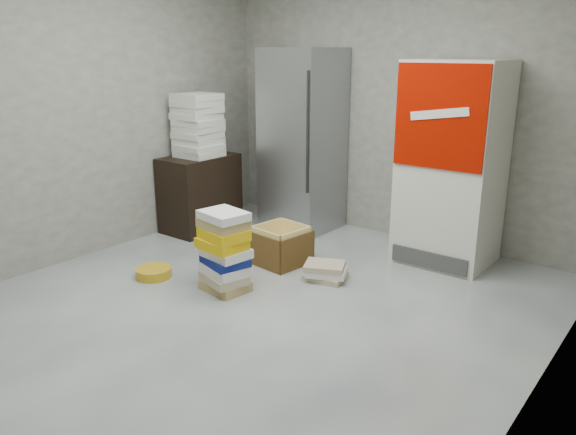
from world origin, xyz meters
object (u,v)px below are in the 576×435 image
(coke_cooler, at_px, (452,164))
(wood_shelf, at_px, (200,193))
(steel_fridge, at_px, (303,141))
(phonebook_stack_main, at_px, (224,251))
(cardboard_box, at_px, (281,248))

(coke_cooler, xyz_separation_m, wood_shelf, (-2.48, -0.72, -0.50))
(steel_fridge, height_order, wood_shelf, steel_fridge)
(phonebook_stack_main, distance_m, cardboard_box, 0.78)
(wood_shelf, relative_size, phonebook_stack_main, 1.19)
(wood_shelf, height_order, phonebook_stack_main, wood_shelf)
(phonebook_stack_main, height_order, cardboard_box, phonebook_stack_main)
(steel_fridge, relative_size, coke_cooler, 1.06)
(coke_cooler, height_order, phonebook_stack_main, coke_cooler)
(wood_shelf, xyz_separation_m, cardboard_box, (1.33, -0.28, -0.26))
(wood_shelf, bearing_deg, coke_cooler, 16.28)
(steel_fridge, relative_size, wood_shelf, 2.37)
(wood_shelf, bearing_deg, steel_fridge, 41.31)
(coke_cooler, relative_size, cardboard_box, 3.70)
(coke_cooler, distance_m, cardboard_box, 1.70)
(steel_fridge, height_order, phonebook_stack_main, steel_fridge)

